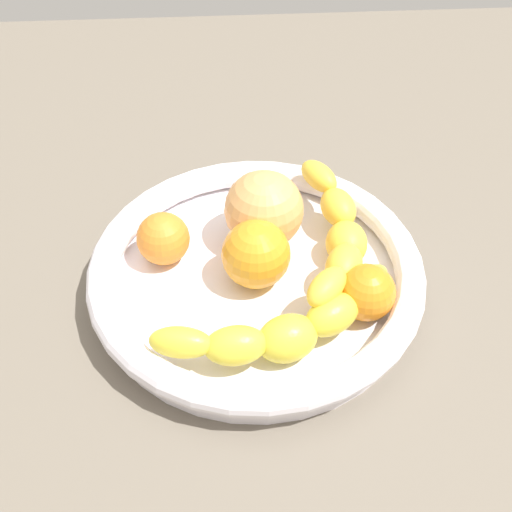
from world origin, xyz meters
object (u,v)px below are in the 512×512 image
at_px(fruit_bowl, 256,273).
at_px(orange_mid_left, 163,239).
at_px(banana_draped_left, 284,328).
at_px(peach_blush, 264,210).
at_px(orange_front, 261,255).
at_px(orange_mid_right, 367,292).
at_px(banana_draped_right, 338,235).

relative_size(fruit_bowl, orange_mid_left, 6.16).
bearing_deg(banana_draped_left, orange_mid_left, 132.38).
bearing_deg(orange_mid_left, fruit_bowl, -21.02).
xyz_separation_m(orange_mid_left, peach_blush, (0.10, 0.02, 0.01)).
relative_size(orange_front, orange_mid_right, 1.25).
relative_size(orange_mid_left, peach_blush, 0.66).
distance_m(fruit_bowl, peach_blush, 0.06).
bearing_deg(peach_blush, banana_draped_left, -87.06).
bearing_deg(orange_front, fruit_bowl, 161.12).
bearing_deg(orange_front, banana_draped_right, 17.54).
bearing_deg(banana_draped_right, fruit_bowl, -164.34).
xyz_separation_m(orange_mid_right, peach_blush, (-0.08, 0.10, 0.01)).
relative_size(fruit_bowl, orange_front, 4.90).
distance_m(banana_draped_left, orange_mid_left, 0.16).
distance_m(banana_draped_left, orange_front, 0.08).
xyz_separation_m(fruit_bowl, orange_front, (0.00, -0.00, 0.03)).
bearing_deg(banana_draped_right, orange_mid_left, 176.18).
relative_size(orange_mid_left, orange_mid_right, 1.00).
bearing_deg(peach_blush, orange_front, -97.05).
height_order(fruit_bowl, orange_mid_right, orange_mid_right).
relative_size(banana_draped_left, orange_mid_right, 4.26).
bearing_deg(orange_mid_right, fruit_bowl, 153.46).
bearing_deg(banana_draped_right, orange_front, -162.46).
height_order(banana_draped_right, orange_front, orange_front).
bearing_deg(orange_mid_right, peach_blush, 129.59).
relative_size(banana_draped_right, orange_mid_left, 4.03).
bearing_deg(orange_mid_right, orange_mid_left, 156.04).
bearing_deg(fruit_bowl, banana_draped_right, 15.66).
height_order(orange_front, orange_mid_right, orange_front).
relative_size(banana_draped_left, banana_draped_right, 1.06).
distance_m(orange_front, peach_blush, 0.06).
distance_m(banana_draped_right, orange_mid_right, 0.07).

